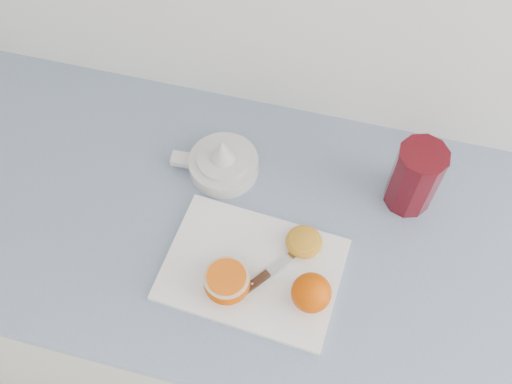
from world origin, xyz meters
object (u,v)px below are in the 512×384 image
counter (285,313)px  citrus_juicer (223,163)px  cutting_board (252,269)px  red_tumbler (414,179)px  half_orange (227,282)px

counter → citrus_juicer: (-0.17, 0.11, 0.47)m
cutting_board → citrus_juicer: 0.23m
red_tumbler → half_orange: bearing=-136.4°
half_orange → citrus_juicer: (-0.08, 0.25, -0.01)m
counter → cutting_board: 0.46m
half_orange → cutting_board: bearing=55.5°
counter → cutting_board: bearing=-121.3°
half_orange → red_tumbler: (0.29, 0.27, 0.03)m
counter → citrus_juicer: citrus_juicer is taller
counter → red_tumbler: 0.57m
cutting_board → citrus_juicer: citrus_juicer is taller
counter → citrus_juicer: size_ratio=13.71×
half_orange → red_tumbler: bearing=43.6°
citrus_juicer → counter: bearing=-31.2°
half_orange → red_tumbler: size_ratio=0.54×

